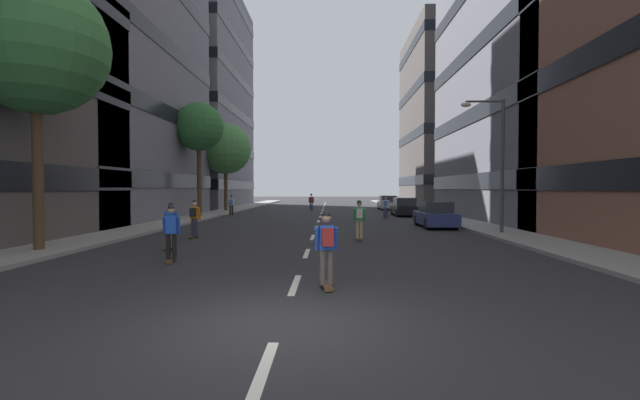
# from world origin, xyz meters

# --- Properties ---
(ground_plane) EXTENTS (173.78, 173.78, 0.00)m
(ground_plane) POSITION_xyz_m (0.00, 28.96, 0.00)
(ground_plane) COLOR #28282B
(sidewalk_left) EXTENTS (2.57, 79.65, 0.14)m
(sidewalk_left) POSITION_xyz_m (-9.51, 32.58, 0.07)
(sidewalk_left) COLOR gray
(sidewalk_left) RESTS_ON ground_plane
(sidewalk_right) EXTENTS (2.57, 79.65, 0.14)m
(sidewalk_right) POSITION_xyz_m (9.51, 32.58, 0.07)
(sidewalk_right) COLOR gray
(sidewalk_right) RESTS_ON ground_plane
(lane_markings) EXTENTS (0.16, 67.20, 0.01)m
(lane_markings) POSITION_xyz_m (0.00, 30.50, 0.00)
(lane_markings) COLOR silver
(lane_markings) RESTS_ON ground_plane
(building_left_far) EXTENTS (17.97, 20.79, 27.17)m
(building_left_far) POSITION_xyz_m (-19.72, 47.65, 13.68)
(building_left_far) COLOR slate
(building_left_far) RESTS_ON ground_plane
(building_right_far) EXTENTS (17.97, 16.80, 21.79)m
(building_right_far) POSITION_xyz_m (19.72, 47.65, 10.99)
(building_right_far) COLOR #4C4744
(building_right_far) RESTS_ON ground_plane
(parked_car_near) EXTENTS (1.82, 4.40, 1.52)m
(parked_car_near) POSITION_xyz_m (7.02, 29.25, 0.70)
(parked_car_near) COLOR black
(parked_car_near) RESTS_ON ground_plane
(parked_car_mid) EXTENTS (1.82, 4.40, 1.52)m
(parked_car_mid) POSITION_xyz_m (7.02, 18.48, 0.70)
(parked_car_mid) COLOR navy
(parked_car_mid) RESTS_ON ground_plane
(parked_car_far) EXTENTS (1.82, 4.40, 1.52)m
(parked_car_far) POSITION_xyz_m (7.02, 39.82, 0.70)
(parked_car_far) COLOR #B2B7BF
(parked_car_far) RESTS_ON ground_plane
(street_tree_near) EXTENTS (4.99, 4.99, 8.57)m
(street_tree_near) POSITION_xyz_m (-9.51, 35.32, 6.20)
(street_tree_near) COLOR #4C3823
(street_tree_near) RESTS_ON sidewalk_left
(street_tree_mid) EXTENTS (4.88, 4.88, 9.66)m
(street_tree_mid) POSITION_xyz_m (-9.51, 7.84, 7.33)
(street_tree_mid) COLOR #4C3823
(street_tree_mid) RESTS_ON sidewalk_left
(street_tree_far) EXTENTS (3.81, 3.81, 8.91)m
(street_tree_far) POSITION_xyz_m (-9.51, 26.73, 7.09)
(street_tree_far) COLOR #4C3823
(street_tree_far) RESTS_ON sidewalk_left
(streetlamp_right) EXTENTS (2.13, 0.30, 6.50)m
(streetlamp_right) POSITION_xyz_m (8.88, 14.19, 4.14)
(streetlamp_right) COLOR #3F3F44
(streetlamp_right) RESTS_ON sidewalk_right
(skater_0) EXTENTS (0.56, 0.92, 1.78)m
(skater_0) POSITION_xyz_m (-4.11, 6.08, 0.98)
(skater_0) COLOR brown
(skater_0) RESTS_ON ground_plane
(skater_1) EXTENTS (0.55, 0.92, 1.78)m
(skater_1) POSITION_xyz_m (4.90, 24.79, 1.02)
(skater_1) COLOR brown
(skater_1) RESTS_ON ground_plane
(skater_2) EXTENTS (0.56, 0.92, 1.78)m
(skater_2) POSITION_xyz_m (0.76, 2.60, 1.02)
(skater_2) COLOR brown
(skater_2) RESTS_ON ground_plane
(skater_3) EXTENTS (0.53, 0.90, 1.78)m
(skater_3) POSITION_xyz_m (2.11, 11.92, 1.02)
(skater_3) COLOR brown
(skater_3) RESTS_ON ground_plane
(skater_4) EXTENTS (0.55, 0.92, 1.78)m
(skater_4) POSITION_xyz_m (-5.45, 12.59, 1.02)
(skater_4) COLOR brown
(skater_4) RESTS_ON ground_plane
(skater_5) EXTENTS (0.56, 0.92, 1.78)m
(skater_5) POSITION_xyz_m (-5.12, 8.78, 0.98)
(skater_5) COLOR brown
(skater_5) RESTS_ON ground_plane
(skater_7) EXTENTS (0.53, 0.90, 1.78)m
(skater_7) POSITION_xyz_m (-1.11, 36.53, 1.02)
(skater_7) COLOR brown
(skater_7) RESTS_ON ground_plane
(skater_8) EXTENTS (0.54, 0.91, 1.78)m
(skater_8) POSITION_xyz_m (-7.34, 28.22, 1.02)
(skater_8) COLOR brown
(skater_8) RESTS_ON ground_plane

